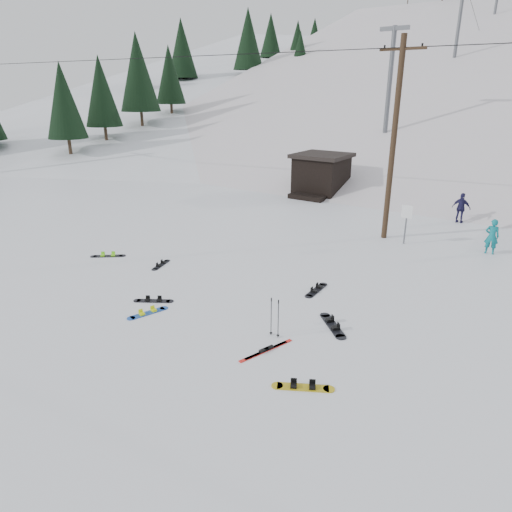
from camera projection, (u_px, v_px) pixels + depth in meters
The scene contains 20 objects.
ground at pixel (133, 354), 12.44m from camera, with size 200.00×200.00×0.00m, color white.
ski_slope at pixel (470, 243), 59.11m from camera, with size 60.00×75.00×45.00m, color silver.
ridge_left at pixel (220, 208), 72.51m from camera, with size 34.00×85.00×38.00m, color white.
treeline_left at pixel (192, 143), 61.47m from camera, with size 20.00×64.00×10.00m, color black, non-canonical shape.
utility_pole at pixel (394, 139), 20.59m from camera, with size 2.00×0.26×9.00m.
trail_sign at pixel (407, 217), 20.85m from camera, with size 0.50×0.09×1.85m.
lift_hut at pixel (321, 174), 30.82m from camera, with size 3.40×4.10×2.75m.
lift_tower_near at pixel (390, 74), 35.06m from camera, with size 2.20×0.36×8.00m.
lift_tower_mid at pixel (460, 13), 48.29m from camera, with size 2.20×0.36×8.00m.
hero_snowboard at pixel (148, 313), 14.67m from camera, with size 0.60×1.36×0.10m.
hero_skis at pixel (266, 350), 12.58m from camera, with size 0.64×1.78×0.10m.
ski_poles at pixel (275, 317), 13.14m from camera, with size 0.33×0.09×1.19m.
board_scatter_a at pixel (153, 301), 15.52m from camera, with size 1.21×0.85×0.10m.
board_scatter_b at pixel (161, 265), 18.69m from camera, with size 0.54×1.25×0.09m.
board_scatter_c at pixel (108, 256), 19.68m from camera, with size 1.23×1.05×0.11m.
board_scatter_d at pixel (333, 325), 13.89m from camera, with size 1.32×1.29×0.12m.
board_scatter_e at pixel (303, 387), 11.02m from camera, with size 1.38×0.88×0.11m.
board_scatter_f at pixel (316, 290), 16.34m from camera, with size 0.33×1.52×0.11m.
skier_teal at pixel (492, 236), 19.77m from camera, with size 0.57×0.37×1.57m, color #0C6E78.
skier_navy at pixel (461, 208), 24.38m from camera, with size 0.95×0.40×1.62m, color #1E1B43.
Camera 1 is at (8.86, -6.96, 6.80)m, focal length 32.00 mm.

